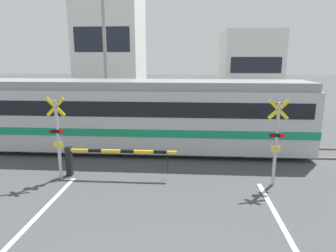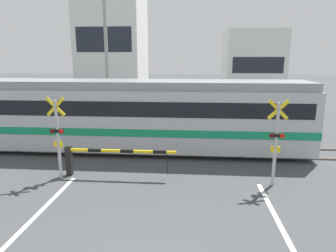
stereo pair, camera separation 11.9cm
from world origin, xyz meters
The scene contains 11 objects.
rail_track_near centered at (0.00, 9.42, 0.04)m, with size 50.00×0.10×0.08m.
rail_track_far centered at (0.00, 10.85, 0.04)m, with size 50.00×0.10×0.08m.
commuter_train centered at (-1.97, 10.13, 1.75)m, with size 16.25×2.70×3.27m.
crossing_barrier_near centered at (-2.47, 6.87, 0.77)m, with size 4.05×0.20×1.11m.
crossing_barrier_far centered at (2.47, 13.15, 0.77)m, with size 4.05×0.20×1.11m.
crossing_signal_left centered at (-3.73, 6.55, 1.62)m, with size 0.68×0.15×2.95m.
crossing_signal_right centered at (3.73, 6.55, 1.62)m, with size 0.68×0.15×2.95m.
pedestrian centered at (0.98, 15.20, 0.91)m, with size 0.38×0.22×1.60m.
building_left_of_street centered at (-6.80, 26.21, 5.31)m, with size 5.84×6.41×10.61m.
building_right_of_street centered at (6.41, 26.21, 3.35)m, with size 5.06×6.41×6.70m.
utility_pole_streetside centered at (-4.48, 15.65, 4.27)m, with size 0.22×0.22×8.54m.
Camera 2 is at (0.96, -3.24, 4.22)m, focal length 32.00 mm.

